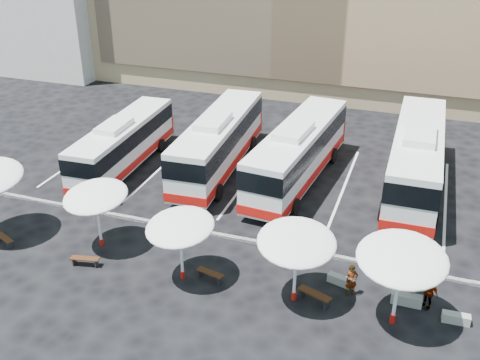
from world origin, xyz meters
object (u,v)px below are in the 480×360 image
(bus_0, at_px, (123,143))
(bus_2, at_px, (298,151))
(conc_bench_2, at_px, (456,318))
(wood_bench_2, at_px, (210,274))
(wood_bench_3, at_px, (315,295))
(bus_3, at_px, (416,157))
(bus_1, at_px, (219,141))
(sunshade_3, at_px, (297,242))
(wood_bench_0, at_px, (5,239))
(sunshade_4, at_px, (402,259))
(conc_bench_1, at_px, (407,299))
(passenger_1, at_px, (414,283))
(sunshade_1, at_px, (96,197))
(sunshade_2, at_px, (180,227))
(passenger_0, at_px, (352,280))
(wood_bench_1, at_px, (85,260))
(passenger_2, at_px, (428,291))
(conc_bench_0, at_px, (339,280))

(bus_0, relative_size, bus_2, 0.87)
(bus_0, height_order, conc_bench_2, bus_0)
(wood_bench_2, height_order, wood_bench_3, wood_bench_3)
(bus_2, relative_size, bus_3, 0.96)
(bus_2, xyz_separation_m, bus_3, (6.98, 1.31, 0.11))
(bus_1, height_order, sunshade_3, bus_1)
(bus_0, bearing_deg, wood_bench_0, -99.32)
(sunshade_4, distance_m, conc_bench_1, 3.36)
(bus_0, distance_m, passenger_1, 20.57)
(bus_3, xyz_separation_m, wood_bench_2, (-8.30, -12.69, -1.83))
(bus_1, distance_m, conc_bench_1, 16.46)
(wood_bench_3, bearing_deg, bus_3, 75.30)
(sunshade_1, relative_size, conc_bench_1, 2.88)
(sunshade_4, xyz_separation_m, conc_bench_1, (0.45, 1.45, -3.00))
(sunshade_2, distance_m, passenger_0, 8.06)
(bus_2, relative_size, wood_bench_1, 8.76)
(wood_bench_1, relative_size, wood_bench_2, 1.02)
(wood_bench_0, xyz_separation_m, passenger_2, (20.85, 1.97, 0.54))
(sunshade_4, xyz_separation_m, conc_bench_2, (2.52, 0.89, -3.03))
(sunshade_2, distance_m, sunshade_4, 9.68)
(wood_bench_2, distance_m, passenger_0, 6.50)
(wood_bench_0, relative_size, conc_bench_2, 1.19)
(sunshade_3, bearing_deg, sunshade_2, -178.07)
(wood_bench_1, bearing_deg, wood_bench_2, 8.73)
(bus_0, xyz_separation_m, sunshade_3, (13.99, -9.68, 1.25))
(bus_2, bearing_deg, sunshade_3, -71.34)
(conc_bench_0, bearing_deg, sunshade_1, -176.09)
(wood_bench_2, xyz_separation_m, wood_bench_3, (4.97, 0.01, 0.04))
(conc_bench_2, bearing_deg, sunshade_1, 179.33)
(sunshade_2, bearing_deg, passenger_1, 10.84)
(bus_1, distance_m, sunshade_1, 10.87)
(bus_1, bearing_deg, passenger_0, -47.85)
(bus_1, height_order, passenger_0, bus_1)
(bus_0, distance_m, conc_bench_1, 20.59)
(wood_bench_2, distance_m, passenger_2, 9.78)
(sunshade_3, height_order, conc_bench_2, sunshade_3)
(bus_1, relative_size, sunshade_2, 3.17)
(sunshade_1, height_order, wood_bench_3, sunshade_1)
(wood_bench_1, xyz_separation_m, conc_bench_2, (17.10, 1.60, -0.12))
(sunshade_2, xyz_separation_m, sunshade_3, (5.35, 0.18, 0.22))
(bus_0, xyz_separation_m, conc_bench_2, (20.84, -8.91, -1.56))
(bus_2, distance_m, sunshade_3, 11.88)
(sunshade_2, height_order, wood_bench_3, sunshade_2)
(bus_3, height_order, sunshade_2, bus_3)
(sunshade_3, distance_m, conc_bench_2, 7.44)
(bus_2, bearing_deg, bus_1, -174.96)
(wood_bench_2, distance_m, wood_bench_3, 4.97)
(sunshade_1, xyz_separation_m, conc_bench_2, (17.30, -0.20, -2.66))
(conc_bench_2, xyz_separation_m, passenger_1, (-1.85, 1.02, 0.67))
(wood_bench_2, bearing_deg, sunshade_3, -1.83)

